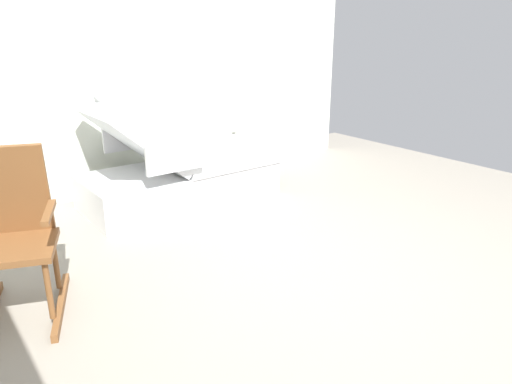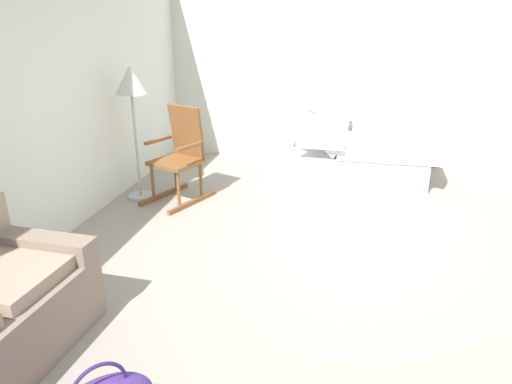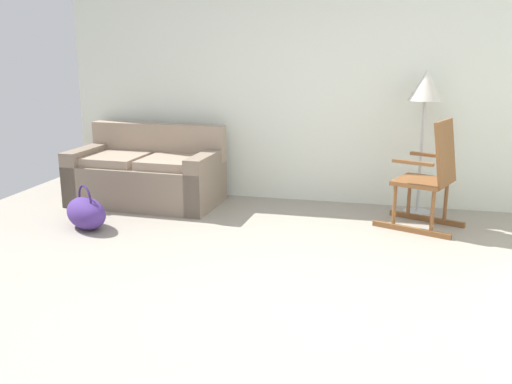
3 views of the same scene
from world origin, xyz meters
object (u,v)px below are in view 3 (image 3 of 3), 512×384
at_px(rocking_chair, 430,177).
at_px(duffel_bag, 86,213).
at_px(couch, 147,176).
at_px(floor_lamp, 425,95).

xyz_separation_m(rocking_chair, duffel_bag, (-3.19, -0.78, -0.35)).
height_order(couch, floor_lamp, floor_lamp).
bearing_deg(couch, rocking_chair, -4.32).
xyz_separation_m(rocking_chair, floor_lamp, (-0.08, 0.48, 0.72)).
bearing_deg(duffel_bag, floor_lamp, 22.04).
height_order(couch, duffel_bag, couch).
bearing_deg(duffel_bag, couch, 79.36).
distance_m(couch, duffel_bag, 1.03).
bearing_deg(rocking_chair, couch, 175.68).
relative_size(floor_lamp, duffel_bag, 2.32).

